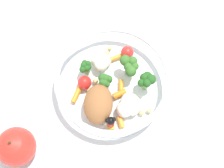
% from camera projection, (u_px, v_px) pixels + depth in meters
% --- Properties ---
extents(ground_plane, '(2.40, 2.40, 0.00)m').
position_uv_depth(ground_plane, '(121.00, 88.00, 0.66)').
color(ground_plane, white).
extents(food_container, '(0.23, 0.23, 0.06)m').
position_uv_depth(food_container, '(112.00, 87.00, 0.63)').
color(food_container, white).
rests_on(food_container, ground_plane).
extents(loose_apple, '(0.07, 0.07, 0.09)m').
position_uv_depth(loose_apple, '(16.00, 147.00, 0.58)').
color(loose_apple, red).
rests_on(loose_apple, ground_plane).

